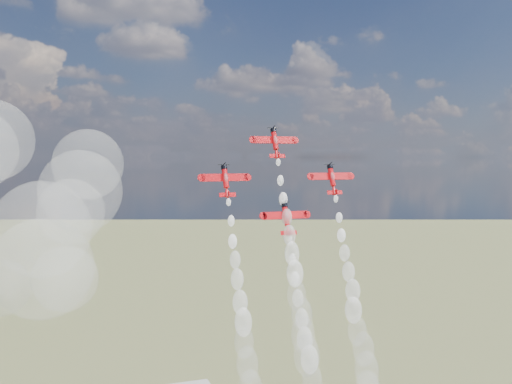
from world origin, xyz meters
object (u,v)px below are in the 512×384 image
object	(u,v)px
plane_left	(226,180)
plane_right	(332,179)
plane_slot	(286,218)
plane_lead	(275,142)

from	to	relation	value
plane_left	plane_right	bearing A→B (deg)	0.00
plane_left	plane_slot	world-z (taller)	plane_left
plane_lead	plane_right	xyz separation A→B (m)	(13.26, -3.46, -8.61)
plane_left	plane_slot	distance (m)	16.18
plane_left	plane_right	world-z (taller)	same
plane_right	plane_left	bearing A→B (deg)	180.00
plane_left	plane_lead	bearing A→B (deg)	14.64
plane_lead	plane_left	world-z (taller)	plane_lead
plane_lead	plane_slot	xyz separation A→B (m)	(0.00, -6.92, -17.22)
plane_right	plane_slot	world-z (taller)	plane_right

